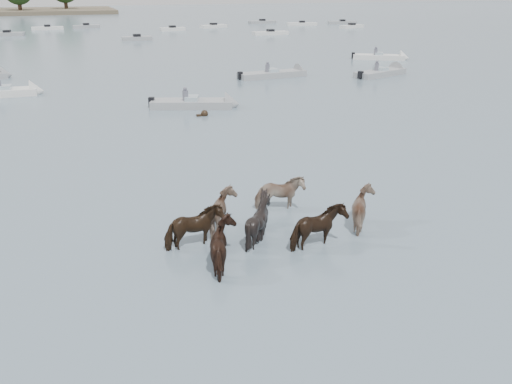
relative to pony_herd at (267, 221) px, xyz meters
name	(u,v)px	position (x,y,z in m)	size (l,w,h in m)	color
ground	(274,249)	(-0.06, -0.78, -0.55)	(400.00, 400.00, 0.00)	#4D626E
pony_herd	(267,221)	(0.00, 0.00, 0.00)	(7.07, 4.46, 1.49)	black
swimming_pony	(204,114)	(2.22, 16.14, -0.45)	(0.72, 0.44, 0.44)	black
motorboat_a	(17,92)	(-8.56, 26.63, -0.32)	(4.74, 1.74, 1.92)	silver
motorboat_b	(204,104)	(2.83, 18.31, -0.33)	(5.76, 3.35, 1.92)	gray
motorboat_c	(281,74)	(11.89, 27.62, -0.33)	(6.49, 2.14, 1.92)	gray
motorboat_d	(386,72)	(20.77, 25.35, -0.33)	(5.87, 3.43, 1.92)	gray
motorboat_e	(386,57)	(26.35, 33.83, -0.33)	(5.71, 4.25, 1.92)	silver
distant_flotilla	(97,32)	(0.37, 76.14, -0.30)	(104.53, 28.68, 0.93)	silver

